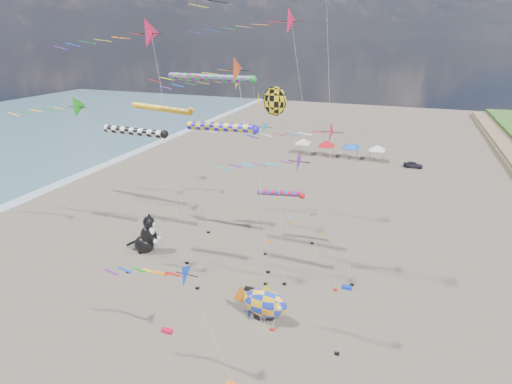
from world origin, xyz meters
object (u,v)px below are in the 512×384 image
object	(u,v)px
person_adult	(263,313)
child_green	(268,312)
fish_inflatable	(264,303)
child_blue	(249,314)
parked_car	(413,165)
cat_inflatable	(145,233)

from	to	relation	value
person_adult	child_green	world-z (taller)	person_adult
fish_inflatable	person_adult	xyz separation A→B (m)	(-0.03, -0.30, -0.88)
fish_inflatable	person_adult	size ratio (longest dim) A/B	2.87
person_adult	child_green	xyz separation A→B (m)	(0.24, 0.68, -0.31)
child_blue	parked_car	bearing A→B (deg)	47.03
person_adult	child_green	bearing A→B (deg)	51.58
person_adult	child_blue	size ratio (longest dim) A/B	1.89
person_adult	cat_inflatable	bearing A→B (deg)	138.77
cat_inflatable	person_adult	world-z (taller)	cat_inflatable
child_blue	child_green	bearing A→B (deg)	-3.79
fish_inflatable	parked_car	distance (m)	52.27
cat_inflatable	parked_car	bearing A→B (deg)	48.26
cat_inflatable	parked_car	distance (m)	52.88
cat_inflatable	child_green	xyz separation A→B (m)	(17.02, -6.22, -1.77)
child_blue	person_adult	bearing A→B (deg)	-27.80
fish_inflatable	child_green	distance (m)	1.27
person_adult	child_blue	world-z (taller)	person_adult
fish_inflatable	person_adult	bearing A→B (deg)	-96.25
fish_inflatable	child_blue	xyz separation A→B (m)	(-1.31, -0.31, -1.32)
person_adult	child_blue	xyz separation A→B (m)	(-1.27, -0.01, -0.44)
cat_inflatable	person_adult	bearing A→B (deg)	-30.92
cat_inflatable	person_adult	xyz separation A→B (m)	(16.78, -6.90, -1.46)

